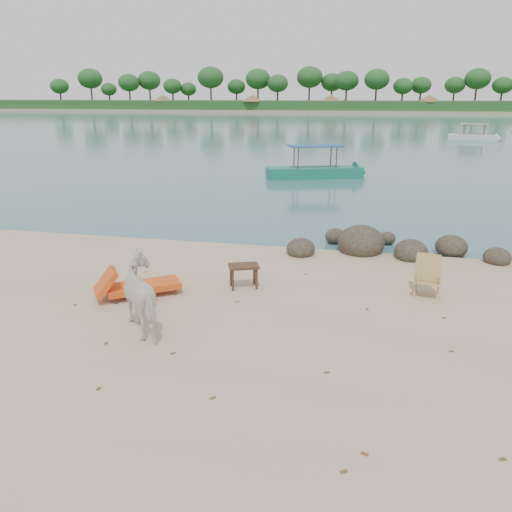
{
  "coord_description": "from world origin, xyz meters",
  "views": [
    {
      "loc": [
        1.64,
        -8.37,
        4.42
      ],
      "look_at": [
        -0.61,
        2.0,
        1.0
      ],
      "focal_mm": 35.0,
      "sensor_mm": 36.0,
      "label": 1
    }
  ],
  "objects_px": {
    "boulders": "(383,247)",
    "side_table": "(244,278)",
    "deck_chair": "(428,278)",
    "cow": "(147,296)",
    "lounge_chair": "(143,283)",
    "boat_near": "(315,151)"
  },
  "relations": [
    {
      "from": "side_table",
      "to": "deck_chair",
      "type": "bearing_deg",
      "value": -16.91
    },
    {
      "from": "boulders",
      "to": "boat_near",
      "type": "distance_m",
      "value": 14.48
    },
    {
      "from": "boulders",
      "to": "side_table",
      "type": "bearing_deg",
      "value": -132.33
    },
    {
      "from": "side_table",
      "to": "deck_chair",
      "type": "xyz_separation_m",
      "value": [
        4.22,
        0.38,
        0.18
      ]
    },
    {
      "from": "deck_chair",
      "to": "boat_near",
      "type": "bearing_deg",
      "value": 117.2
    },
    {
      "from": "lounge_chair",
      "to": "deck_chair",
      "type": "height_order",
      "value": "deck_chair"
    },
    {
      "from": "boulders",
      "to": "boat_near",
      "type": "height_order",
      "value": "boat_near"
    },
    {
      "from": "cow",
      "to": "side_table",
      "type": "height_order",
      "value": "cow"
    },
    {
      "from": "cow",
      "to": "deck_chair",
      "type": "relative_size",
      "value": 1.83
    },
    {
      "from": "side_table",
      "to": "deck_chair",
      "type": "relative_size",
      "value": 0.76
    },
    {
      "from": "lounge_chair",
      "to": "cow",
      "type": "bearing_deg",
      "value": -97.65
    },
    {
      "from": "lounge_chair",
      "to": "deck_chair",
      "type": "xyz_separation_m",
      "value": [
        6.37,
        1.31,
        0.15
      ]
    },
    {
      "from": "cow",
      "to": "lounge_chair",
      "type": "relative_size",
      "value": 0.82
    },
    {
      "from": "lounge_chair",
      "to": "boat_near",
      "type": "distance_m",
      "value": 18.73
    },
    {
      "from": "boulders",
      "to": "side_table",
      "type": "relative_size",
      "value": 8.8
    },
    {
      "from": "boulders",
      "to": "side_table",
      "type": "height_order",
      "value": "boulders"
    },
    {
      "from": "lounge_chair",
      "to": "boat_near",
      "type": "xyz_separation_m",
      "value": [
        2.04,
        18.58,
        1.17
      ]
    },
    {
      "from": "boat_near",
      "to": "lounge_chair",
      "type": "bearing_deg",
      "value": -115.36
    },
    {
      "from": "boulders",
      "to": "cow",
      "type": "bearing_deg",
      "value": -126.93
    },
    {
      "from": "cow",
      "to": "deck_chair",
      "type": "bearing_deg",
      "value": 163.68
    },
    {
      "from": "side_table",
      "to": "lounge_chair",
      "type": "xyz_separation_m",
      "value": [
        -2.15,
        -0.93,
        0.03
      ]
    },
    {
      "from": "boulders",
      "to": "deck_chair",
      "type": "relative_size",
      "value": 6.7
    }
  ]
}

